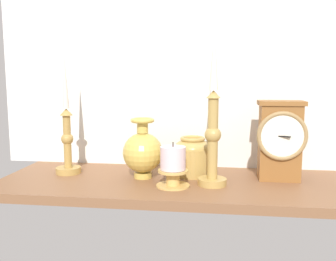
% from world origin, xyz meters
% --- Properties ---
extents(ground_plane, '(1.00, 0.36, 0.02)m').
position_xyz_m(ground_plane, '(0.00, 0.00, -0.01)').
color(ground_plane, brown).
extents(back_wall, '(1.20, 0.02, 0.65)m').
position_xyz_m(back_wall, '(0.00, 0.18, 0.33)').
color(back_wall, silver).
rests_on(back_wall, ground_plane).
extents(mantel_clock, '(0.13, 0.09, 0.22)m').
position_xyz_m(mantel_clock, '(0.28, 0.05, 0.11)').
color(mantel_clock, brown).
rests_on(mantel_clock, ground_plane).
extents(candlestick_tall_left, '(0.07, 0.07, 0.36)m').
position_xyz_m(candlestick_tall_left, '(-0.33, 0.04, 0.11)').
color(candlestick_tall_left, '#AC8844').
rests_on(candlestick_tall_left, ground_plane).
extents(candlestick_tall_center, '(0.08, 0.08, 0.41)m').
position_xyz_m(candlestick_tall_center, '(0.10, -0.03, 0.15)').
color(candlestick_tall_center, tan).
rests_on(candlestick_tall_center, ground_plane).
extents(brass_vase_bulbous, '(0.11, 0.11, 0.17)m').
position_xyz_m(brass_vase_bulbous, '(-0.10, 0.02, 0.08)').
color(brass_vase_bulbous, gold).
rests_on(brass_vase_bulbous, ground_plane).
extents(brass_vase_jar, '(0.11, 0.11, 0.11)m').
position_xyz_m(brass_vase_jar, '(0.04, 0.06, 0.06)').
color(brass_vase_jar, tan).
rests_on(brass_vase_jar, ground_plane).
extents(pillar_candle_front, '(0.09, 0.09, 0.12)m').
position_xyz_m(pillar_candle_front, '(-0.01, -0.06, 0.06)').
color(pillar_candle_front, tan).
rests_on(pillar_candle_front, ground_plane).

